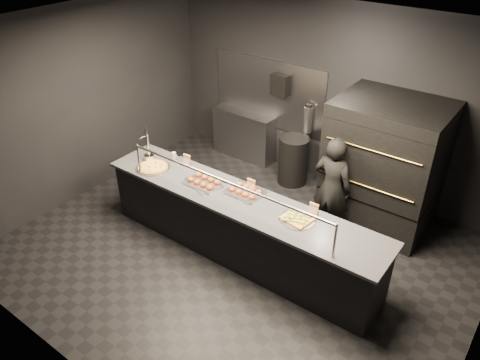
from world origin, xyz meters
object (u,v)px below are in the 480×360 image
(square_pizza, at_px, (297,219))
(worker, at_px, (332,188))
(towel_dispenser, at_px, (281,85))
(round_pizza, at_px, (153,167))
(slider_tray_a, at_px, (204,182))
(service_counter, at_px, (239,226))
(trash_bin, at_px, (293,160))
(pizza_oven, at_px, (384,164))
(slider_tray_b, at_px, (245,191))
(fire_extinguisher, at_px, (308,120))
(prep_shelf, at_px, (244,134))
(beer_tap, at_px, (148,150))

(square_pizza, relative_size, worker, 0.28)
(towel_dispenser, height_order, round_pizza, towel_dispenser)
(towel_dispenser, xyz_separation_m, slider_tray_a, (0.31, -2.38, -0.60))
(service_counter, relative_size, round_pizza, 8.29)
(service_counter, bearing_deg, towel_dispenser, 110.63)
(round_pizza, bearing_deg, trash_bin, 63.97)
(pizza_oven, xyz_separation_m, square_pizza, (-0.35, -1.85, -0.03))
(slider_tray_b, bearing_deg, fire_extinguisher, 98.84)
(round_pizza, distance_m, trash_bin, 2.48)
(slider_tray_a, xyz_separation_m, square_pizza, (1.44, 0.04, -0.01))
(worker, bearing_deg, prep_shelf, -25.84)
(beer_tap, height_order, slider_tray_a, beer_tap)
(fire_extinguisher, distance_m, slider_tray_a, 2.41)
(square_pizza, bearing_deg, pizza_oven, 79.31)
(slider_tray_b, bearing_deg, slider_tray_a, -166.58)
(round_pizza, distance_m, slider_tray_a, 0.87)
(service_counter, bearing_deg, pizza_oven, 57.73)
(trash_bin, bearing_deg, square_pizza, -58.58)
(slider_tray_b, xyz_separation_m, square_pizza, (0.85, -0.10, -0.01))
(slider_tray_a, relative_size, square_pizza, 1.35)
(pizza_oven, relative_size, worker, 1.24)
(service_counter, distance_m, worker, 1.43)
(fire_extinguisher, relative_size, beer_tap, 0.86)
(pizza_oven, relative_size, slider_tray_a, 3.28)
(service_counter, height_order, slider_tray_a, service_counter)
(worker, bearing_deg, trash_bin, -38.04)
(towel_dispenser, distance_m, slider_tray_a, 2.47)
(fire_extinguisher, xyz_separation_m, beer_tap, (-1.31, -2.38, 0.03))
(trash_bin, bearing_deg, beer_tap, -121.91)
(slider_tray_a, distance_m, slider_tray_b, 0.61)
(prep_shelf, bearing_deg, pizza_oven, -8.54)
(towel_dispenser, distance_m, fire_extinguisher, 0.74)
(trash_bin, bearing_deg, prep_shelf, 168.34)
(slider_tray_a, distance_m, square_pizza, 1.44)
(round_pizza, bearing_deg, square_pizza, 3.87)
(service_counter, relative_size, towel_dispenser, 11.71)
(worker, bearing_deg, slider_tray_b, 53.51)
(prep_shelf, height_order, trash_bin, prep_shelf)
(towel_dispenser, xyz_separation_m, worker, (1.66, -1.22, -0.78))
(beer_tap, distance_m, worker, 2.69)
(beer_tap, xyz_separation_m, trash_bin, (1.27, 2.04, -0.67))
(square_pizza, bearing_deg, slider_tray_a, -178.53)
(beer_tap, bearing_deg, pizza_oven, 33.26)
(slider_tray_a, height_order, trash_bin, slider_tray_a)
(prep_shelf, relative_size, fire_extinguisher, 2.38)
(round_pizza, distance_m, slider_tray_b, 1.47)
(prep_shelf, height_order, square_pizza, square_pizza)
(worker, bearing_deg, beer_tap, 25.50)
(square_pizza, bearing_deg, fire_extinguisher, 117.01)
(towel_dispenser, bearing_deg, trash_bin, -31.95)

